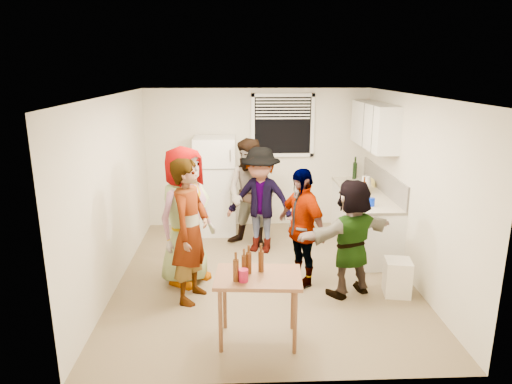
{
  "coord_description": "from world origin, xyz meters",
  "views": [
    {
      "loc": [
        -0.36,
        -5.88,
        2.84
      ],
      "look_at": [
        -0.1,
        0.31,
        1.15
      ],
      "focal_mm": 32.0,
      "sensor_mm": 36.0,
      "label": 1
    }
  ],
  "objects_px": {
    "blue_cup": "(371,206)",
    "beer_bottle_table": "(244,274)",
    "kettle": "(360,190)",
    "trash_bin": "(397,276)",
    "serving_table": "(258,339)",
    "wine_bottle": "(354,179)",
    "guest_stripe": "(193,298)",
    "guest_back_left": "(252,246)",
    "guest_back_right": "(260,250)",
    "red_cup": "(243,281)",
    "guest_black": "(300,283)",
    "guest_grey": "(188,280)",
    "guest_orange": "(348,293)",
    "refrigerator": "(216,185)",
    "beer_bottle_counter": "(363,196)"
  },
  "relations": [
    {
      "from": "guest_stripe",
      "to": "guest_back_left",
      "type": "bearing_deg",
      "value": -6.78
    },
    {
      "from": "serving_table",
      "to": "wine_bottle",
      "type": "bearing_deg",
      "value": 62.09
    },
    {
      "from": "trash_bin",
      "to": "refrigerator",
      "type": "bearing_deg",
      "value": 134.4
    },
    {
      "from": "red_cup",
      "to": "refrigerator",
      "type": "bearing_deg",
      "value": 96.99
    },
    {
      "from": "red_cup",
      "to": "guest_back_left",
      "type": "height_order",
      "value": "red_cup"
    },
    {
      "from": "kettle",
      "to": "guest_black",
      "type": "distance_m",
      "value": 2.1
    },
    {
      "from": "serving_table",
      "to": "guest_back_right",
      "type": "bearing_deg",
      "value": 86.57
    },
    {
      "from": "red_cup",
      "to": "beer_bottle_counter",
      "type": "bearing_deg",
      "value": 53.28
    },
    {
      "from": "wine_bottle",
      "to": "beer_bottle_counter",
      "type": "bearing_deg",
      "value": -97.32
    },
    {
      "from": "guest_back_right",
      "to": "beer_bottle_table",
      "type": "bearing_deg",
      "value": -76.06
    },
    {
      "from": "trash_bin",
      "to": "beer_bottle_table",
      "type": "xyz_separation_m",
      "value": [
        -1.98,
        -0.91,
        0.51
      ]
    },
    {
      "from": "guest_back_left",
      "to": "guest_back_right",
      "type": "xyz_separation_m",
      "value": [
        0.13,
        -0.2,
        0.0
      ]
    },
    {
      "from": "kettle",
      "to": "guest_back_left",
      "type": "height_order",
      "value": "kettle"
    },
    {
      "from": "wine_bottle",
      "to": "trash_bin",
      "type": "distance_m",
      "value": 2.73
    },
    {
      "from": "blue_cup",
      "to": "beer_bottle_table",
      "type": "relative_size",
      "value": 0.58
    },
    {
      "from": "guest_grey",
      "to": "trash_bin",
      "type": "bearing_deg",
      "value": -63.95
    },
    {
      "from": "trash_bin",
      "to": "guest_orange",
      "type": "xyz_separation_m",
      "value": [
        -0.61,
        0.06,
        -0.25
      ]
    },
    {
      "from": "guest_black",
      "to": "serving_table",
      "type": "bearing_deg",
      "value": -54.34
    },
    {
      "from": "guest_orange",
      "to": "guest_grey",
      "type": "bearing_deg",
      "value": -36.83
    },
    {
      "from": "wine_bottle",
      "to": "guest_back_left",
      "type": "height_order",
      "value": "wine_bottle"
    },
    {
      "from": "kettle",
      "to": "guest_grey",
      "type": "bearing_deg",
      "value": -155.99
    },
    {
      "from": "beer_bottle_table",
      "to": "guest_orange",
      "type": "height_order",
      "value": "beer_bottle_table"
    },
    {
      "from": "guest_black",
      "to": "wine_bottle",
      "type": "bearing_deg",
      "value": 121.83
    },
    {
      "from": "refrigerator",
      "to": "guest_back_left",
      "type": "height_order",
      "value": "refrigerator"
    },
    {
      "from": "kettle",
      "to": "trash_bin",
      "type": "xyz_separation_m",
      "value": [
        0.03,
        -1.86,
        -0.65
      ]
    },
    {
      "from": "trash_bin",
      "to": "guest_stripe",
      "type": "distance_m",
      "value": 2.64
    },
    {
      "from": "guest_back_left",
      "to": "guest_black",
      "type": "bearing_deg",
      "value": -38.35
    },
    {
      "from": "refrigerator",
      "to": "serving_table",
      "type": "relative_size",
      "value": 1.9
    },
    {
      "from": "kettle",
      "to": "wine_bottle",
      "type": "relative_size",
      "value": 0.89
    },
    {
      "from": "wine_bottle",
      "to": "guest_back_left",
      "type": "relative_size",
      "value": 0.17
    },
    {
      "from": "serving_table",
      "to": "guest_back_right",
      "type": "xyz_separation_m",
      "value": [
        0.15,
        2.49,
        0.0
      ]
    },
    {
      "from": "refrigerator",
      "to": "red_cup",
      "type": "relative_size",
      "value": 13.14
    },
    {
      "from": "beer_bottle_counter",
      "to": "guest_stripe",
      "type": "bearing_deg",
      "value": -149.8
    },
    {
      "from": "trash_bin",
      "to": "serving_table",
      "type": "distance_m",
      "value": 2.08
    },
    {
      "from": "guest_grey",
      "to": "guest_orange",
      "type": "bearing_deg",
      "value": -65.34
    },
    {
      "from": "blue_cup",
      "to": "guest_back_right",
      "type": "distance_m",
      "value": 1.91
    },
    {
      "from": "refrigerator",
      "to": "beer_bottle_counter",
      "type": "distance_m",
      "value": 2.55
    },
    {
      "from": "wine_bottle",
      "to": "guest_orange",
      "type": "height_order",
      "value": "wine_bottle"
    },
    {
      "from": "guest_stripe",
      "to": "guest_back_right",
      "type": "distance_m",
      "value": 1.8
    },
    {
      "from": "wine_bottle",
      "to": "guest_back_left",
      "type": "xyz_separation_m",
      "value": [
        -1.89,
        -0.92,
        -0.9
      ]
    },
    {
      "from": "refrigerator",
      "to": "red_cup",
      "type": "bearing_deg",
      "value": -83.01
    },
    {
      "from": "trash_bin",
      "to": "beer_bottle_table",
      "type": "height_order",
      "value": "beer_bottle_table"
    },
    {
      "from": "guest_black",
      "to": "red_cup",
      "type": "bearing_deg",
      "value": -57.29
    },
    {
      "from": "guest_orange",
      "to": "beer_bottle_table",
      "type": "bearing_deg",
      "value": 10.52
    },
    {
      "from": "beer_bottle_counter",
      "to": "beer_bottle_table",
      "type": "bearing_deg",
      "value": -128.48
    },
    {
      "from": "beer_bottle_table",
      "to": "trash_bin",
      "type": "bearing_deg",
      "value": 24.64
    },
    {
      "from": "kettle",
      "to": "blue_cup",
      "type": "bearing_deg",
      "value": -96.92
    },
    {
      "from": "guest_back_right",
      "to": "guest_black",
      "type": "distance_m",
      "value": 1.26
    },
    {
      "from": "guest_orange",
      "to": "guest_back_left",
      "type": "bearing_deg",
      "value": -78.81
    },
    {
      "from": "trash_bin",
      "to": "red_cup",
      "type": "bearing_deg",
      "value": -151.55
    }
  ]
}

